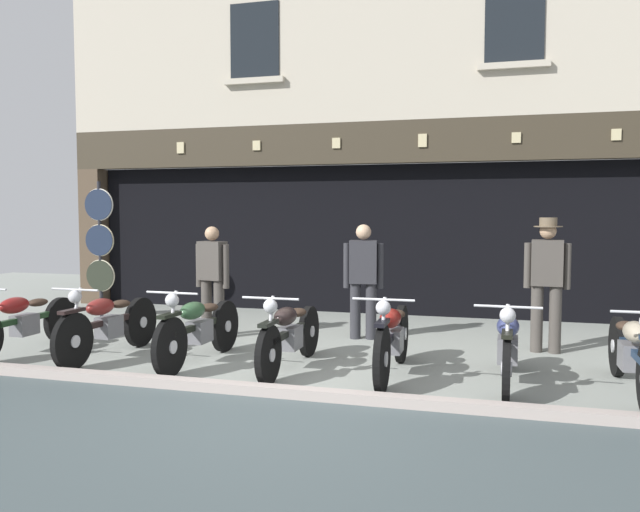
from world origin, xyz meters
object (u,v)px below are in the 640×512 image
motorcycle_center (290,333)px  tyre_sign_pole (100,242)px  motorcycle_far_left (23,321)px  motorcycle_left (108,323)px  salesman_right (547,278)px  motorcycle_center_right (392,337)px  motorcycle_center_left (199,327)px  salesman_left (213,277)px  motorcycle_far_right (632,351)px  shopkeeper_center (363,276)px  advert_board_near (486,215)px  motorcycle_right (508,345)px

motorcycle_center → tyre_sign_pole: tyre_sign_pole is taller
motorcycle_far_left → motorcycle_left: bearing=-175.6°
salesman_right → motorcycle_center_right: bearing=49.8°
motorcycle_center_left → salesman_left: 1.63m
motorcycle_center_right → motorcycle_far_right: bearing=178.3°
salesman_right → tyre_sign_pole: tyre_sign_pole is taller
shopkeeper_center → salesman_right: size_ratio=0.94×
motorcycle_far_left → salesman_left: (1.86, 1.59, 0.45)m
motorcycle_left → motorcycle_far_right: motorcycle_far_right is taller
salesman_left → advert_board_near: size_ratio=1.48×
motorcycle_left → salesman_left: (0.69, 1.51, 0.44)m
salesman_left → tyre_sign_pole: (-2.57, 1.08, 0.42)m
tyre_sign_pole → motorcycle_center: bearing=-31.2°
motorcycle_far_left → motorcycle_right: (5.86, 0.10, 0.00)m
motorcycle_center_right → shopkeeper_center: (-0.73, 1.94, 0.45)m
motorcycle_center_left → motorcycle_center: bearing=-177.6°
motorcycle_far_left → motorcycle_center: same height
salesman_right → motorcycle_far_left: bearing=20.4°
motorcycle_center_left → motorcycle_center_right: size_ratio=0.97×
motorcycle_left → motorcycle_center_left: bearing=-176.6°
motorcycle_center_right → tyre_sign_pole: size_ratio=0.89×
motorcycle_far_right → shopkeeper_center: shopkeeper_center is taller
tyre_sign_pole → motorcycle_right: bearing=-21.3°
motorcycle_far_left → motorcycle_center_right: motorcycle_center_right is taller
tyre_sign_pole → motorcycle_center_left: bearing=-39.6°
motorcycle_far_right → shopkeeper_center: 3.70m
motorcycle_center → motorcycle_far_left: bearing=2.6°
shopkeeper_center → salesman_left: bearing=6.2°
motorcycle_right → shopkeeper_center: bearing=-44.3°
motorcycle_left → advert_board_near: (4.35, 4.32, 1.30)m
motorcycle_far_left → advert_board_near: size_ratio=1.87×
motorcycle_center_right → advert_board_near: advert_board_near is taller
motorcycle_far_right → tyre_sign_pole: size_ratio=0.91×
motorcycle_center → salesman_right: bearing=-148.1°
motorcycle_center → salesman_left: salesman_left is taller
motorcycle_center_left → salesman_right: size_ratio=1.16×
motorcycle_far_right → advert_board_near: size_ratio=1.95×
motorcycle_center_right → motorcycle_far_right: motorcycle_center_right is taller
motorcycle_far_right → salesman_left: bearing=-16.9°
motorcycle_far_left → motorcycle_right: size_ratio=1.03×
motorcycle_center → motorcycle_right: motorcycle_right is taller
motorcycle_center_left → motorcycle_far_left: bearing=4.6°
tyre_sign_pole → motorcycle_far_left: bearing=-75.0°
shopkeeper_center → motorcycle_center_right: bearing=103.7°
motorcycle_right → motorcycle_far_right: motorcycle_far_right is taller
motorcycle_far_left → motorcycle_right: motorcycle_right is taller
motorcycle_right → motorcycle_left: bearing=1.5°
motorcycle_center_right → motorcycle_far_right: size_ratio=0.98×
salesman_left → advert_board_near: 4.70m
motorcycle_center → advert_board_near: 4.91m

